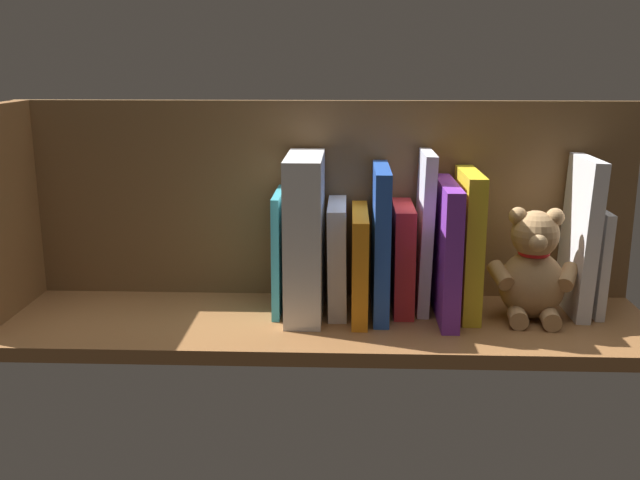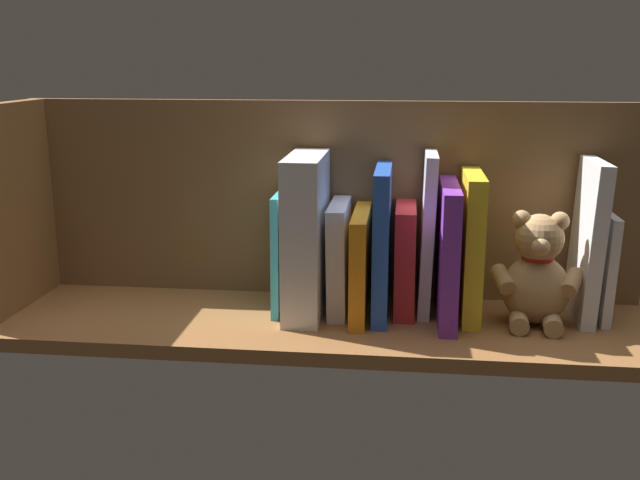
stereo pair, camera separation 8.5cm
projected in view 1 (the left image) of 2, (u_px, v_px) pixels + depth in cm
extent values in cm
cube|color=brown|center=(320.00, 323.00, 117.57)|extent=(104.38, 29.43, 2.20)
cube|color=brown|center=(323.00, 200.00, 125.37)|extent=(104.38, 1.50, 33.27)
cube|color=brown|center=(0.00, 212.00, 115.22)|extent=(2.40, 23.43, 33.27)
cube|color=silver|center=(594.00, 260.00, 118.67)|extent=(1.86, 12.08, 16.94)
cube|color=silver|center=(580.00, 236.00, 117.14)|extent=(3.16, 13.43, 25.11)
ellipsoid|color=tan|center=(532.00, 285.00, 115.99)|extent=(11.05, 10.08, 10.77)
sphere|color=tan|center=(535.00, 234.00, 114.02)|extent=(7.41, 7.41, 7.41)
sphere|color=tan|center=(555.00, 217.00, 112.99)|extent=(2.86, 2.86, 2.86)
sphere|color=tan|center=(518.00, 216.00, 113.71)|extent=(2.86, 2.86, 2.86)
sphere|color=tan|center=(538.00, 243.00, 111.13)|extent=(2.86, 2.86, 2.86)
cylinder|color=tan|center=(568.00, 277.00, 113.58)|extent=(4.55, 5.86, 3.98)
cylinder|color=tan|center=(500.00, 274.00, 114.91)|extent=(3.78, 5.76, 3.98)
cylinder|color=tan|center=(550.00, 319.00, 112.23)|extent=(3.23, 4.29, 2.86)
cylinder|color=tan|center=(518.00, 317.00, 112.86)|extent=(3.23, 4.29, 2.86)
torus|color=red|center=(534.00, 253.00, 114.73)|extent=(5.36, 5.36, 0.84)
cube|color=yellow|center=(468.00, 243.00, 117.14)|extent=(2.87, 15.39, 22.90)
cube|color=purple|center=(446.00, 250.00, 115.84)|extent=(2.70, 18.74, 21.41)
cube|color=silver|center=(424.00, 232.00, 118.77)|extent=(2.50, 11.88, 25.72)
cube|color=red|center=(402.00, 258.00, 119.28)|extent=(3.28, 13.18, 17.33)
cube|color=blue|center=(381.00, 241.00, 116.94)|extent=(2.40, 16.73, 23.64)
cube|color=orange|center=(360.00, 263.00, 117.31)|extent=(2.46, 17.95, 16.73)
cube|color=silver|center=(338.00, 257.00, 119.03)|extent=(3.16, 14.45, 17.68)
cube|color=silver|center=(305.00, 236.00, 116.56)|extent=(5.69, 17.80, 25.51)
cube|color=teal|center=(279.00, 251.00, 119.38)|extent=(1.34, 14.05, 19.36)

